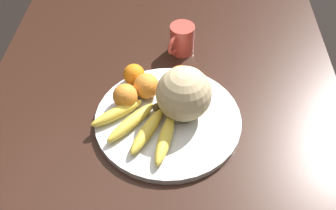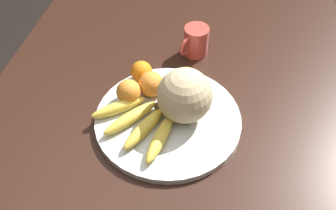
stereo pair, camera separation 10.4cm
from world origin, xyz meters
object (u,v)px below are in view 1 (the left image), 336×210
(melon, at_px, (184,94))
(orange_front_left, at_px, (146,86))
(fruit_bowl, at_px, (168,119))
(produce_tag, at_px, (164,111))
(banana_bunch, at_px, (141,126))
(orange_mid_center, at_px, (134,75))
(kitchen_table, at_px, (163,126))
(ceramic_mug, at_px, (181,39))
(orange_back_left, at_px, (180,78))
(orange_front_right, at_px, (125,96))

(melon, relative_size, orange_front_left, 2.04)
(fruit_bowl, bearing_deg, produce_tag, 27.67)
(banana_bunch, bearing_deg, orange_mid_center, -137.52)
(kitchen_table, height_order, ceramic_mug, ceramic_mug)
(kitchen_table, height_order, banana_bunch, banana_bunch)
(kitchen_table, distance_m, banana_bunch, 0.18)
(banana_bunch, height_order, orange_mid_center, orange_mid_center)
(banana_bunch, xyz_separation_m, orange_mid_center, (0.18, 0.04, 0.01))
(produce_tag, xyz_separation_m, ceramic_mug, (0.28, -0.04, 0.03))
(orange_front_left, height_order, ceramic_mug, ceramic_mug)
(produce_tag, height_order, ceramic_mug, ceramic_mug)
(orange_mid_center, height_order, orange_back_left, orange_back_left)
(kitchen_table, distance_m, orange_front_left, 0.16)
(orange_front_right, distance_m, orange_mid_center, 0.09)
(banana_bunch, relative_size, produce_tag, 2.87)
(melon, relative_size, produce_tag, 1.79)
(melon, height_order, orange_front_right, melon)
(melon, xyz_separation_m, ceramic_mug, (0.29, 0.01, -0.04))
(fruit_bowl, bearing_deg, orange_front_right, 70.79)
(orange_back_left, relative_size, produce_tag, 0.86)
(orange_front_right, bearing_deg, melon, -97.93)
(fruit_bowl, xyz_separation_m, produce_tag, (0.02, 0.01, 0.01))
(fruit_bowl, bearing_deg, kitchen_table, 17.36)
(fruit_bowl, xyz_separation_m, melon, (0.02, -0.04, 0.08))
(banana_bunch, xyz_separation_m, orange_front_right, (0.09, 0.05, 0.02))
(orange_mid_center, bearing_deg, fruit_bowl, -141.39)
(melon, distance_m, orange_front_left, 0.13)
(banana_bunch, height_order, produce_tag, banana_bunch)
(fruit_bowl, height_order, orange_mid_center, orange_mid_center)
(kitchen_table, height_order, orange_front_left, orange_front_left)
(orange_front_left, bearing_deg, kitchen_table, -114.87)
(orange_front_left, bearing_deg, ceramic_mug, -22.74)
(orange_back_left, bearing_deg, produce_tag, 157.01)
(melon, bearing_deg, kitchen_table, 55.23)
(banana_bunch, height_order, ceramic_mug, ceramic_mug)
(orange_front_right, bearing_deg, produce_tag, -99.91)
(melon, distance_m, orange_front_right, 0.17)
(orange_front_left, relative_size, ceramic_mug, 0.68)
(orange_front_right, distance_m, produce_tag, 0.11)
(banana_bunch, xyz_separation_m, produce_tag, (0.07, -0.06, -0.02))
(orange_front_right, xyz_separation_m, orange_back_left, (0.08, -0.15, 0.00))
(orange_front_left, distance_m, produce_tag, 0.09)
(kitchen_table, xyz_separation_m, orange_mid_center, (0.07, 0.09, 0.14))
(fruit_bowl, xyz_separation_m, orange_mid_center, (0.13, 0.11, 0.04))
(kitchen_table, xyz_separation_m, produce_tag, (-0.04, -0.01, 0.11))
(melon, bearing_deg, orange_front_left, 59.31)
(orange_front_right, relative_size, ceramic_mug, 0.65)
(produce_tag, bearing_deg, banana_bunch, 96.15)
(orange_front_left, xyz_separation_m, orange_back_left, (0.04, -0.09, -0.00))
(fruit_bowl, relative_size, orange_mid_center, 6.33)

